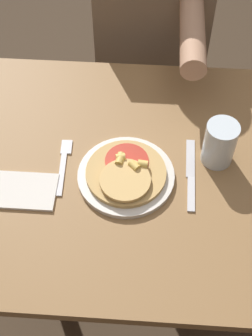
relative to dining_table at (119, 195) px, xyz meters
name	(u,v)px	position (x,y,z in m)	size (l,w,h in m)	color
ground_plane	(121,282)	(0.00, 0.00, -0.62)	(8.00, 8.00, 0.00)	#423323
dining_table	(119,195)	(0.00, 0.00, 0.00)	(0.95, 0.78, 0.75)	olive
plate	(126,176)	(0.02, -0.03, 0.14)	(0.24, 0.24, 0.01)	silver
pizza	(126,173)	(0.02, -0.04, 0.16)	(0.20, 0.20, 0.04)	tan
fork	(64,163)	(-0.14, 0.00, 0.14)	(0.03, 0.18, 0.00)	silver
knife	(191,175)	(0.18, -0.02, 0.14)	(0.02, 0.22, 0.00)	silver
drinking_glass	(220,143)	(0.25, 0.04, 0.20)	(0.08, 0.08, 0.12)	silver
napkin	(25,191)	(-0.22, -0.09, 0.14)	(0.15, 0.11, 0.01)	silver
person_diner	(153,28)	(0.07, 0.61, 0.10)	(0.37, 0.52, 1.22)	#2D2D38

